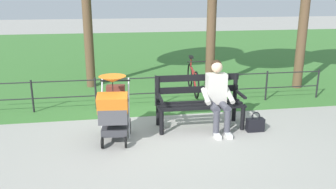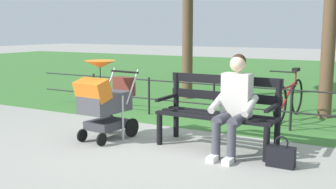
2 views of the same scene
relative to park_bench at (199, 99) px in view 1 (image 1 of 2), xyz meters
The scene contains 8 objects.
ground_plane 0.83m from the park_bench, 10.25° to the left, with size 60.00×60.00×0.00m, color #9E9B93.
grass_lawn 8.72m from the park_bench, 85.81° to the right, with size 40.00×16.00×0.01m, color #3D7533.
park_bench is the anchor object (origin of this frame).
person_on_bench 0.39m from the park_bench, 141.76° to the left, with size 0.54×0.74×1.28m.
stroller 1.64m from the park_bench, 16.30° to the left, with size 0.58×0.93×1.15m.
handbag 1.12m from the park_bench, 155.42° to the left, with size 0.32×0.14×0.37m.
park_fence 1.40m from the park_bench, 75.10° to the right, with size 7.82×0.04×0.70m.
bicycle 2.32m from the park_bench, 100.71° to the right, with size 0.44×1.66×0.89m.
Camera 1 is at (0.97, 5.94, 2.42)m, focal length 37.49 mm.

